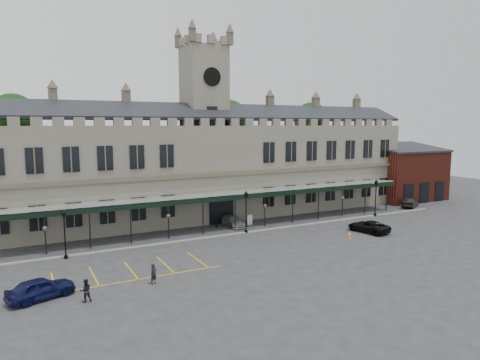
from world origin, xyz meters
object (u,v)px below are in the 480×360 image
clock_tower (204,117)px  traffic_cone (349,235)px  car_right_b (410,202)px  station_building (205,168)px  sign_board (250,220)px  lamp_post_mid (246,208)px  car_left_a (41,288)px  lamp_post_right (376,194)px  car_van (369,226)px  car_taxi (233,221)px  person_b (86,290)px  lamp_post_left (64,229)px  person_a (154,274)px

clock_tower → traffic_cone: bearing=-62.3°
clock_tower → car_right_b: size_ratio=5.44×
station_building → sign_board: station_building is taller
lamp_post_mid → car_left_a: (-21.48, -9.49, -2.08)m
station_building → clock_tower: clock_tower is taller
clock_tower → car_right_b: (29.24, -8.51, -12.36)m
traffic_cone → car_right_b: size_ratio=0.15×
lamp_post_right → traffic_cone: (-10.80, -7.04, -2.60)m
lamp_post_mid → lamp_post_right: size_ratio=0.97×
car_left_a → car_van: car_left_a is taller
car_taxi → person_b: 24.21m
station_building → car_van: 21.85m
person_b → traffic_cone: bearing=-172.8°
lamp_post_left → person_b: size_ratio=2.83×
car_left_a → car_taxi: car_left_a is taller
car_van → car_right_b: 18.17m
traffic_cone → sign_board: bearing=121.8°
car_left_a → traffic_cone: bearing=-103.5°
lamp_post_right → car_right_b: lamp_post_right is taller
car_left_a → person_a: (7.80, -0.87, 0.02)m
car_van → car_right_b: bearing=-164.6°
car_left_a → person_b: bearing=-143.9°
car_right_b → person_a: bearing=77.1°
station_building → traffic_cone: station_building is taller
car_left_a → car_van: bearing=-102.3°
car_taxi → car_right_b: bearing=-1.7°
station_building → car_left_a: (-21.00, -19.94, -5.69)m
sign_board → person_a: (-16.01, -13.67, 0.19)m
car_left_a → person_a: 7.85m
car_van → car_left_a: bearing=-5.6°
car_right_b → car_left_a: bearing=73.7°
lamp_post_right → car_left_a: 42.19m
car_taxi → car_right_b: (28.55, -1.56, 0.11)m
clock_tower → lamp_post_right: 24.89m
person_a → person_b: bearing=167.0°
sign_board → car_right_b: size_ratio=0.27×
car_left_a → car_van: (34.00, 3.36, -0.11)m
lamp_post_left → car_van: 32.06m
clock_tower → person_a: bearing=-122.3°
clock_tower → lamp_post_left: bearing=-149.1°
station_building → lamp_post_left: bearing=-149.3°
clock_tower → traffic_cone: 23.69m
lamp_post_mid → station_building: bearing=92.6°
lamp_post_left → car_right_b: bearing=3.1°
person_a → person_b: size_ratio=0.97×
person_a → sign_board: bearing=15.5°
car_left_a → person_b: size_ratio=2.80×
lamp_post_mid → sign_board: 4.63m
lamp_post_right → person_b: size_ratio=3.05×
lamp_post_mid → car_taxi: size_ratio=1.10×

